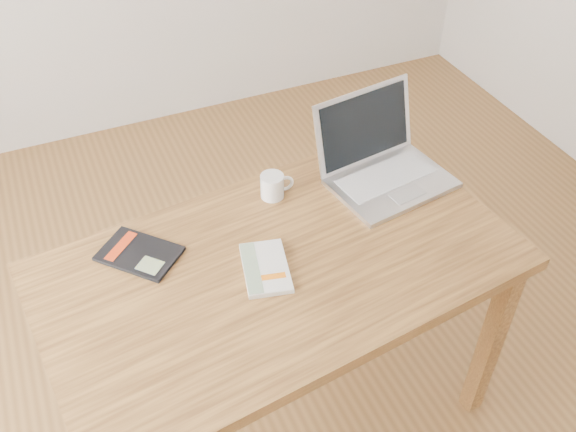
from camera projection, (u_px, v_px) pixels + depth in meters
name	position (u px, v px, depth m)	size (l,w,h in m)	color
room	(239.00, 68.00, 1.32)	(4.04, 4.04, 2.70)	brown
desk	(280.00, 284.00, 1.81)	(1.37, 0.89, 0.75)	brown
white_guidebook	(266.00, 268.00, 1.72)	(0.16, 0.22, 0.02)	beige
black_guidebook	(139.00, 254.00, 1.76)	(0.25, 0.25, 0.01)	black
laptop	(382.00, 163.00, 1.99)	(0.40, 0.37, 0.25)	silver
coffee_mug	(273.00, 185.00, 1.93)	(0.10, 0.07, 0.08)	white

